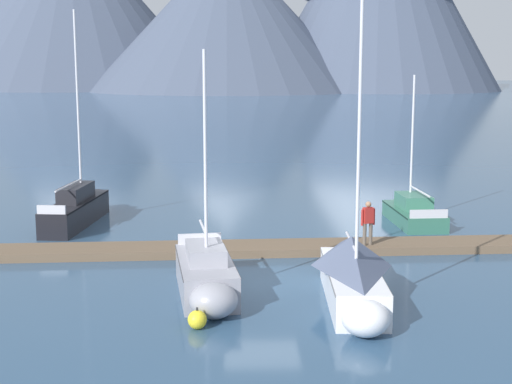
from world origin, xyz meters
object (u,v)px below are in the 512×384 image
(sailboat_second_berth, at_px, (207,276))
(sailboat_mid_dock_starboard, at_px, (412,211))
(sailboat_nearest_berth, at_px, (79,207))
(sailboat_mid_dock_port, at_px, (353,273))
(person_on_dock, at_px, (368,220))
(mooring_buoy_channel_marker, at_px, (197,320))

(sailboat_second_berth, bearing_deg, sailboat_mid_dock_starboard, 50.35)
(sailboat_nearest_berth, relative_size, sailboat_second_berth, 1.26)
(sailboat_mid_dock_port, distance_m, person_on_dock, 6.25)
(sailboat_second_berth, relative_size, mooring_buoy_channel_marker, 12.50)
(sailboat_second_berth, bearing_deg, person_on_dock, 41.67)
(sailboat_nearest_berth, xyz_separation_m, mooring_buoy_channel_marker, (6.01, -13.93, -0.46))
(mooring_buoy_channel_marker, bearing_deg, sailboat_second_berth, 86.62)
(sailboat_mid_dock_port, height_order, sailboat_mid_dock_starboard, sailboat_mid_dock_port)
(sailboat_mid_dock_port, bearing_deg, sailboat_nearest_berth, 131.62)
(sailboat_nearest_berth, relative_size, mooring_buoy_channel_marker, 15.78)
(mooring_buoy_channel_marker, bearing_deg, sailboat_mid_dock_starboard, 56.18)
(sailboat_nearest_berth, xyz_separation_m, sailboat_second_berth, (6.18, -11.12, -0.06))
(sailboat_second_berth, relative_size, sailboat_mid_dock_starboard, 1.13)
(sailboat_mid_dock_port, xyz_separation_m, person_on_dock, (1.54, 6.05, 0.33))
(sailboat_mid_dock_port, height_order, person_on_dock, sailboat_mid_dock_port)
(sailboat_mid_dock_port, bearing_deg, mooring_buoy_channel_marker, -155.84)
(sailboat_mid_dock_starboard, relative_size, mooring_buoy_channel_marker, 11.05)
(sailboat_nearest_berth, height_order, person_on_dock, sailboat_nearest_berth)
(sailboat_nearest_berth, xyz_separation_m, person_on_dock, (12.11, -5.84, 0.54))
(person_on_dock, bearing_deg, sailboat_mid_dock_starboard, 61.30)
(sailboat_second_berth, distance_m, sailboat_mid_dock_port, 4.46)
(sailboat_second_berth, height_order, sailboat_mid_dock_starboard, sailboat_second_berth)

